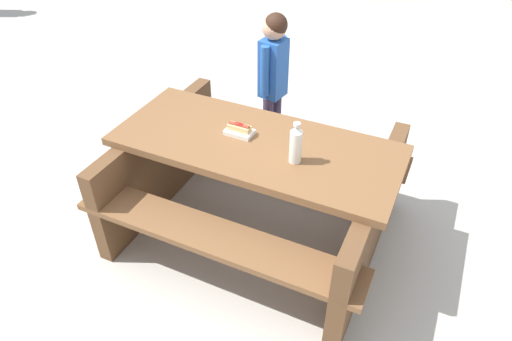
{
  "coord_description": "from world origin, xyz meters",
  "views": [
    {
      "loc": [
        -1.45,
        1.89,
        2.37
      ],
      "look_at": [
        0.0,
        0.0,
        0.52
      ],
      "focal_mm": 32.4,
      "sensor_mm": 36.0,
      "label": 1
    }
  ],
  "objects_px": {
    "picnic_table": "(256,180)",
    "soda_bottle": "(296,144)",
    "hotdog_tray": "(239,130)",
    "child_in_coat": "(273,69)"
  },
  "relations": [
    {
      "from": "soda_bottle",
      "to": "child_in_coat",
      "type": "xyz_separation_m",
      "value": [
        0.78,
        -0.87,
        -0.09
      ]
    },
    {
      "from": "picnic_table",
      "to": "hotdog_tray",
      "type": "height_order",
      "value": "hotdog_tray"
    },
    {
      "from": "picnic_table",
      "to": "soda_bottle",
      "type": "relative_size",
      "value": 7.85
    },
    {
      "from": "hotdog_tray",
      "to": "picnic_table",
      "type": "bearing_deg",
      "value": 177.91
    },
    {
      "from": "hotdog_tray",
      "to": "child_in_coat",
      "type": "xyz_separation_m",
      "value": [
        0.34,
        -0.84,
        0.0
      ]
    },
    {
      "from": "picnic_table",
      "to": "soda_bottle",
      "type": "height_order",
      "value": "soda_bottle"
    },
    {
      "from": "picnic_table",
      "to": "hotdog_tray",
      "type": "bearing_deg",
      "value": -2.09
    },
    {
      "from": "hotdog_tray",
      "to": "child_in_coat",
      "type": "bearing_deg",
      "value": -67.94
    },
    {
      "from": "picnic_table",
      "to": "child_in_coat",
      "type": "height_order",
      "value": "child_in_coat"
    },
    {
      "from": "picnic_table",
      "to": "soda_bottle",
      "type": "xyz_separation_m",
      "value": [
        -0.3,
        0.02,
        0.43
      ]
    }
  ]
}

